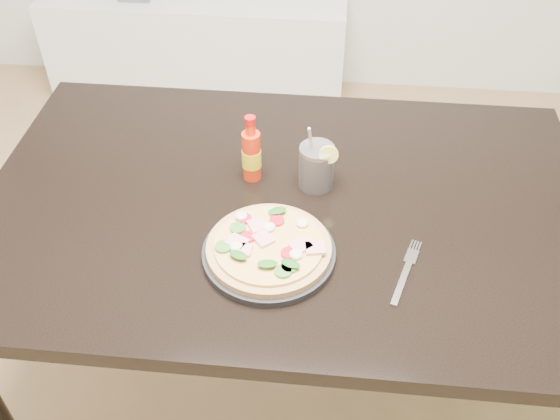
# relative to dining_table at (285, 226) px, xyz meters

# --- Properties ---
(dining_table) EXTENTS (1.40, 0.90, 0.75)m
(dining_table) POSITION_rel_dining_table_xyz_m (0.00, 0.00, 0.00)
(dining_table) COLOR black
(dining_table) RESTS_ON ground
(plate) EXTENTS (0.28, 0.28, 0.02)m
(plate) POSITION_rel_dining_table_xyz_m (-0.02, -0.18, 0.09)
(plate) COLOR black
(plate) RESTS_ON dining_table
(pizza) EXTENTS (0.26, 0.26, 0.03)m
(pizza) POSITION_rel_dining_table_xyz_m (-0.02, -0.18, 0.11)
(pizza) COLOR tan
(pizza) RESTS_ON plate
(hot_sauce_bottle) EXTENTS (0.06, 0.06, 0.17)m
(hot_sauce_bottle) POSITION_rel_dining_table_xyz_m (-0.09, 0.08, 0.15)
(hot_sauce_bottle) COLOR red
(hot_sauce_bottle) RESTS_ON dining_table
(cola_cup) EXTENTS (0.09, 0.08, 0.17)m
(cola_cup) POSITION_rel_dining_table_xyz_m (0.07, 0.07, 0.13)
(cola_cup) COLOR black
(cola_cup) RESTS_ON dining_table
(fork) EXTENTS (0.07, 0.18, 0.00)m
(fork) POSITION_rel_dining_table_xyz_m (0.27, -0.19, 0.09)
(fork) COLOR silver
(fork) RESTS_ON dining_table
(media_console) EXTENTS (1.40, 0.34, 0.50)m
(media_console) POSITION_rel_dining_table_xyz_m (-0.57, 1.61, -0.42)
(media_console) COLOR white
(media_console) RESTS_ON ground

